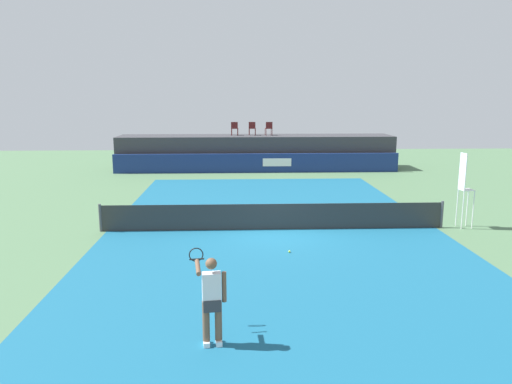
{
  "coord_description": "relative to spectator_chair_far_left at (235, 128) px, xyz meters",
  "views": [
    {
      "loc": [
        -1.36,
        -17.22,
        4.78
      ],
      "look_at": [
        -0.55,
        2.0,
        1.0
      ],
      "focal_mm": 34.46,
      "sensor_mm": 36.0,
      "label": 1
    }
  ],
  "objects": [
    {
      "name": "net_post_far",
      "position": [
        7.6,
        -15.42,
        -2.19
      ],
      "size": [
        0.1,
        0.1,
        1.0
      ],
      "primitive_type": "cylinder",
      "color": "#4C4C51",
      "rests_on": "ground"
    },
    {
      "name": "spectator_chair_left",
      "position": [
        1.16,
        -0.01,
        0.0
      ],
      "size": [
        0.48,
        0.48,
        0.89
      ],
      "color": "#561919",
      "rests_on": "spectator_platform"
    },
    {
      "name": "ground_plane",
      "position": [
        1.4,
        -12.42,
        -2.69
      ],
      "size": [
        48.0,
        48.0,
        0.0
      ],
      "primitive_type": "plane",
      "color": "#4C704C"
    },
    {
      "name": "umpire_chair",
      "position": [
        8.34,
        -15.42,
        -1.11
      ],
      "size": [
        0.47,
        0.47,
        2.76
      ],
      "color": "white",
      "rests_on": "ground"
    },
    {
      "name": "spectator_platform",
      "position": [
        1.4,
        -0.12,
        -1.59
      ],
      "size": [
        18.0,
        2.8,
        2.2
      ],
      "primitive_type": "cube",
      "color": "#38383D",
      "rests_on": "ground"
    },
    {
      "name": "spectator_chair_center",
      "position": [
        2.26,
        -0.06,
        0.0
      ],
      "size": [
        0.48,
        0.48,
        0.89
      ],
      "color": "#561919",
      "rests_on": "spectator_platform"
    },
    {
      "name": "sponsor_wall",
      "position": [
        1.41,
        -1.92,
        -2.09
      ],
      "size": [
        18.0,
        0.22,
        1.2
      ],
      "color": "navy",
      "rests_on": "ground"
    },
    {
      "name": "court_inner",
      "position": [
        1.4,
        -15.42,
        -2.69
      ],
      "size": [
        12.0,
        22.0,
        0.0
      ],
      "primitive_type": "cube",
      "color": "#16597A",
      "rests_on": "ground"
    },
    {
      "name": "net_post_near",
      "position": [
        -4.8,
        -15.42,
        -2.19
      ],
      "size": [
        0.1,
        0.1,
        1.0
      ],
      "primitive_type": "cylinder",
      "color": "#4C4C51",
      "rests_on": "ground"
    },
    {
      "name": "tennis_player",
      "position": [
        -0.44,
        -23.74,
        -1.73
      ],
      "size": [
        0.8,
        1.12,
        1.77
      ],
      "color": "white",
      "rests_on": "court_inner"
    },
    {
      "name": "tennis_ball",
      "position": [
        1.69,
        -18.13,
        -2.66
      ],
      "size": [
        0.07,
        0.07,
        0.07
      ],
      "primitive_type": "sphere",
      "color": "#D8EA33",
      "rests_on": "court_inner"
    },
    {
      "name": "spectator_chair_far_left",
      "position": [
        0.0,
        0.0,
        0.0
      ],
      "size": [
        0.47,
        0.47,
        0.89
      ],
      "color": "#561919",
      "rests_on": "spectator_platform"
    },
    {
      "name": "tennis_net",
      "position": [
        1.4,
        -15.42,
        -2.22
      ],
      "size": [
        12.4,
        0.02,
        0.95
      ],
      "primitive_type": "cube",
      "color": "#2D2D2D",
      "rests_on": "ground"
    }
  ]
}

